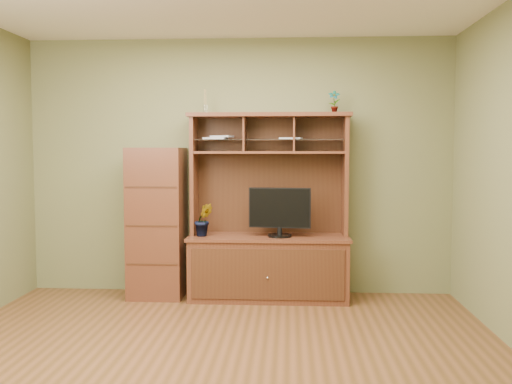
{
  "coord_description": "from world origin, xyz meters",
  "views": [
    {
      "loc": [
        0.54,
        -4.07,
        1.52
      ],
      "look_at": [
        0.23,
        1.2,
        1.13
      ],
      "focal_mm": 40.0,
      "sensor_mm": 36.0,
      "label": 1
    }
  ],
  "objects": [
    {
      "name": "side_cabinet",
      "position": [
        -0.83,
        1.73,
        0.77
      ],
      "size": [
        0.55,
        0.5,
        1.55
      ],
      "color": "#472114",
      "rests_on": "room"
    },
    {
      "name": "orchid_plant",
      "position": [
        -0.33,
        1.65,
        0.82
      ],
      "size": [
        0.22,
        0.2,
        0.34
      ],
      "primitive_type": "imported",
      "rotation": [
        0.0,
        0.0,
        0.31
      ],
      "color": "#2A5E20",
      "rests_on": "media_hutch"
    },
    {
      "name": "monitor",
      "position": [
        0.45,
        1.65,
        0.91
      ],
      "size": [
        0.63,
        0.24,
        0.5
      ],
      "rotation": [
        0.0,
        0.0,
        -0.11
      ],
      "color": "black",
      "rests_on": "media_hutch"
    },
    {
      "name": "top_plant",
      "position": [
        0.99,
        1.8,
        2.02
      ],
      "size": [
        0.13,
        0.1,
        0.23
      ],
      "primitive_type": "imported",
      "rotation": [
        0.0,
        0.0,
        -0.11
      ],
      "color": "#3A5F21",
      "rests_on": "media_hutch"
    },
    {
      "name": "media_hutch",
      "position": [
        0.33,
        1.73,
        0.52
      ],
      "size": [
        1.66,
        0.61,
        1.9
      ],
      "color": "#472114",
      "rests_on": "room"
    },
    {
      "name": "magazines",
      "position": [
        0.05,
        1.81,
        1.65
      ],
      "size": [
        1.03,
        0.21,
        0.04
      ],
      "color": "#A7A7AC",
      "rests_on": "media_hutch"
    },
    {
      "name": "room",
      "position": [
        0.0,
        0.0,
        1.35
      ],
      "size": [
        4.54,
        4.04,
        2.74
      ],
      "color": "#523317",
      "rests_on": "ground"
    },
    {
      "name": "reed_diffuser",
      "position": [
        -0.33,
        1.8,
        2.0
      ],
      "size": [
        0.05,
        0.05,
        0.25
      ],
      "color": "silver",
      "rests_on": "media_hutch"
    }
  ]
}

